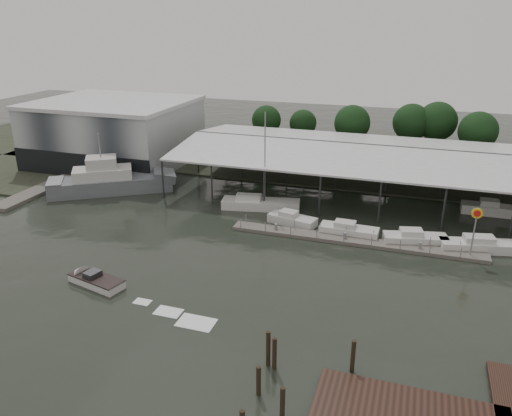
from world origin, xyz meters
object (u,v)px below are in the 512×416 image
(grey_trawler, at_px, (112,181))
(white_sailboat, at_px, (259,204))
(shell_fuel_sign, at_px, (475,223))
(speedboat_underway, at_px, (93,279))

(grey_trawler, relative_size, white_sailboat, 1.34)
(grey_trawler, bearing_deg, white_sailboat, -32.00)
(shell_fuel_sign, distance_m, white_sailboat, 26.22)
(grey_trawler, distance_m, speedboat_underway, 26.63)
(grey_trawler, height_order, white_sailboat, white_sailboat)
(shell_fuel_sign, xyz_separation_m, grey_trawler, (-47.13, 6.40, -2.35))
(shell_fuel_sign, height_order, white_sailboat, white_sailboat)
(shell_fuel_sign, distance_m, speedboat_underway, 38.13)
(grey_trawler, xyz_separation_m, speedboat_underway, (13.07, -23.18, -1.19))
(shell_fuel_sign, relative_size, grey_trawler, 0.32)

